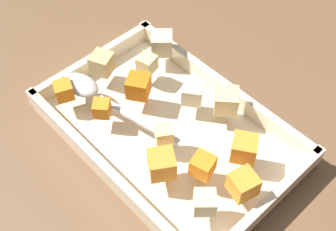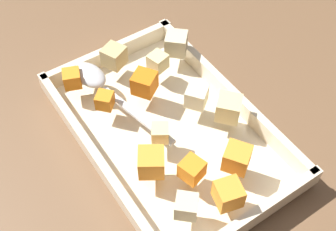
# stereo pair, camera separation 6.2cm
# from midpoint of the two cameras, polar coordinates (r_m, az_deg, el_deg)

# --- Properties ---
(ground_plane) EXTENTS (4.00, 4.00, 0.00)m
(ground_plane) POSITION_cam_midpoint_polar(r_m,az_deg,el_deg) (0.67, -2.69, -2.80)
(ground_plane) COLOR brown
(baking_dish) EXTENTS (0.37, 0.24, 0.04)m
(baking_dish) POSITION_cam_midpoint_polar(r_m,az_deg,el_deg) (0.66, -2.71, -2.43)
(baking_dish) COLOR beige
(baking_dish) RESTS_ON ground_plane
(carrot_chunk_near_right) EXTENTS (0.05, 0.05, 0.03)m
(carrot_chunk_near_right) POSITION_cam_midpoint_polar(r_m,az_deg,el_deg) (0.57, -3.95, -6.45)
(carrot_chunk_near_right) COLOR orange
(carrot_chunk_near_right) RESTS_ON baking_dish
(carrot_chunk_under_handle) EXTENTS (0.03, 0.03, 0.03)m
(carrot_chunk_under_handle) POSITION_cam_midpoint_polar(r_m,az_deg,el_deg) (0.68, -15.87, 2.94)
(carrot_chunk_under_handle) COLOR orange
(carrot_chunk_under_handle) RESTS_ON baking_dish
(carrot_chunk_far_left) EXTENTS (0.04, 0.04, 0.03)m
(carrot_chunk_far_left) POSITION_cam_midpoint_polar(r_m,az_deg,el_deg) (0.65, -6.60, 3.58)
(carrot_chunk_far_left) COLOR orange
(carrot_chunk_far_left) RESTS_ON baking_dish
(carrot_chunk_corner_nw) EXTENTS (0.04, 0.04, 0.03)m
(carrot_chunk_corner_nw) POSITION_cam_midpoint_polar(r_m,az_deg,el_deg) (0.56, 6.47, -9.00)
(carrot_chunk_corner_nw) COLOR orange
(carrot_chunk_corner_nw) RESTS_ON baking_dish
(carrot_chunk_center) EXTENTS (0.03, 0.03, 0.03)m
(carrot_chunk_center) POSITION_cam_midpoint_polar(r_m,az_deg,el_deg) (0.57, 1.37, -6.65)
(carrot_chunk_center) COLOR orange
(carrot_chunk_center) RESTS_ON baking_dish
(carrot_chunk_mid_right) EXTENTS (0.03, 0.03, 0.02)m
(carrot_chunk_mid_right) POSITION_cam_midpoint_polar(r_m,az_deg,el_deg) (0.64, -11.29, 0.73)
(carrot_chunk_mid_right) COLOR orange
(carrot_chunk_mid_right) RESTS_ON baking_dish
(carrot_chunk_front_center) EXTENTS (0.05, 0.05, 0.03)m
(carrot_chunk_front_center) POSITION_cam_midpoint_polar(r_m,az_deg,el_deg) (0.59, 6.77, -4.38)
(carrot_chunk_front_center) COLOR orange
(carrot_chunk_front_center) RESTS_ON baking_dish
(potato_chunk_corner_sw) EXTENTS (0.05, 0.05, 0.03)m
(potato_chunk_corner_sw) POSITION_cam_midpoint_polar(r_m,az_deg,el_deg) (0.72, -3.32, 9.11)
(potato_chunk_corner_sw) COLOR beige
(potato_chunk_corner_sw) RESTS_ON baking_dish
(potato_chunk_near_left) EXTENTS (0.04, 0.04, 0.03)m
(potato_chunk_near_left) POSITION_cam_midpoint_polar(r_m,az_deg,el_deg) (0.55, 1.46, -11.31)
(potato_chunk_near_left) COLOR beige
(potato_chunk_near_left) RESTS_ON baking_dish
(potato_chunk_heap_side) EXTENTS (0.05, 0.05, 0.03)m
(potato_chunk_heap_side) POSITION_cam_midpoint_polar(r_m,az_deg,el_deg) (0.63, 4.71, 1.74)
(potato_chunk_heap_side) COLOR #E0CC89
(potato_chunk_heap_side) RESTS_ON baking_dish
(potato_chunk_near_spoon) EXTENTS (0.03, 0.03, 0.02)m
(potato_chunk_near_spoon) POSITION_cam_midpoint_polar(r_m,az_deg,el_deg) (0.60, -3.48, -2.57)
(potato_chunk_near_spoon) COLOR #E0CC89
(potato_chunk_near_spoon) RESTS_ON baking_dish
(potato_chunk_rim_edge) EXTENTS (0.04, 0.04, 0.03)m
(potato_chunk_rim_edge) POSITION_cam_midpoint_polar(r_m,az_deg,el_deg) (0.64, 0.26, 2.85)
(potato_chunk_rim_edge) COLOR beige
(potato_chunk_rim_edge) RESTS_ON baking_dish
(potato_chunk_corner_se) EXTENTS (0.04, 0.04, 0.03)m
(potato_chunk_corner_se) POSITION_cam_midpoint_polar(r_m,az_deg,el_deg) (0.70, -11.02, 6.48)
(potato_chunk_corner_se) COLOR tan
(potato_chunk_corner_se) RESTS_ON baking_dish
(potato_chunk_back_center) EXTENTS (0.03, 0.03, 0.03)m
(potato_chunk_back_center) POSITION_cam_midpoint_polar(r_m,az_deg,el_deg) (0.69, -5.32, 6.54)
(potato_chunk_back_center) COLOR #E0CC89
(potato_chunk_back_center) RESTS_ON baking_dish
(serving_spoon) EXTENTS (0.21, 0.07, 0.02)m
(serving_spoon) POSITION_cam_midpoint_polar(r_m,az_deg,el_deg) (0.67, -12.92, 3.16)
(serving_spoon) COLOR silver
(serving_spoon) RESTS_ON baking_dish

